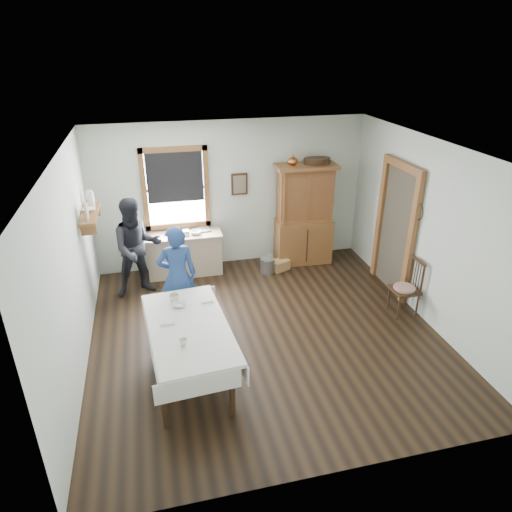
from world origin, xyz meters
name	(u,v)px	position (x,y,z in m)	size (l,w,h in m)	color
room	(266,250)	(0.00, 0.00, 1.35)	(5.01, 5.01, 2.70)	black
window	(175,185)	(-1.00, 2.46, 1.62)	(1.18, 0.07, 1.48)	white
doorway	(396,225)	(2.46, 0.85, 1.16)	(0.09, 1.14, 2.22)	#413A2E
wall_shelf	(90,211)	(-2.37, 1.54, 1.57)	(0.24, 1.00, 0.44)	brown
framed_picture	(240,184)	(0.15, 2.46, 1.55)	(0.30, 0.04, 0.40)	#382413
rug_beater	(419,204)	(2.45, 0.30, 1.72)	(0.27, 0.27, 0.01)	black
work_counter	(184,254)	(-0.95, 2.20, 0.39)	(1.37, 0.52, 0.78)	tan
china_hutch	(304,215)	(1.32, 2.18, 0.96)	(1.12, 0.53, 1.91)	brown
dining_table	(190,351)	(-1.15, -0.67, 0.38)	(0.99, 1.89, 0.76)	silver
spindle_chair	(405,287)	(2.25, 0.02, 0.46)	(0.43, 0.43, 0.93)	#382413
pail	(268,265)	(0.54, 1.87, 0.14)	(0.26, 0.26, 0.28)	gray
wicker_basket	(280,265)	(0.80, 1.92, 0.10)	(0.32, 0.23, 0.19)	tan
woman_blue	(178,279)	(-1.18, 0.60, 0.73)	(0.53, 0.35, 1.46)	navy
figure_dark	(137,251)	(-1.75, 1.65, 0.78)	(0.76, 0.59, 1.56)	black
table_cup_a	(174,298)	(-1.28, -0.05, 0.81)	(0.14, 0.14, 0.11)	silver
table_cup_b	(183,342)	(-1.25, -1.05, 0.80)	(0.09, 0.09, 0.09)	silver
table_bowl	(179,305)	(-1.23, -0.19, 0.78)	(0.20, 0.20, 0.05)	silver
counter_book	(198,230)	(-0.66, 2.30, 0.80)	(0.17, 0.23, 0.02)	brown
counter_bowl	(196,232)	(-0.72, 2.14, 0.82)	(0.21, 0.21, 0.07)	silver
shelf_bowl	(90,209)	(-2.37, 1.55, 1.60)	(0.22, 0.22, 0.05)	silver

